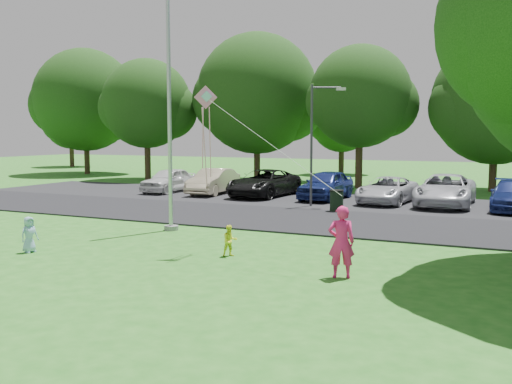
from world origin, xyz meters
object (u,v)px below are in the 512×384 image
at_px(trash_can, 337,201).
at_px(kite, 208,114).
at_px(street_lamp, 316,134).
at_px(flagpole, 169,110).
at_px(child_yellow, 230,241).
at_px(child_blue, 29,235).
at_px(woman, 341,242).

relative_size(trash_can, kite, 0.21).
bearing_deg(street_lamp, kite, -109.90).
bearing_deg(kite, street_lamp, 66.47).
height_order(flagpole, child_yellow, flagpole).
relative_size(street_lamp, trash_can, 5.76).
height_order(trash_can, kite, kite).
height_order(child_yellow, child_blue, child_blue).
bearing_deg(flagpole, kite, -42.29).
bearing_deg(child_blue, child_yellow, -57.53).
bearing_deg(flagpole, child_yellow, -37.10).
distance_m(street_lamp, woman, 13.12).
xyz_separation_m(trash_can, child_yellow, (-0.07, -9.70, -0.05)).
distance_m(woman, child_yellow, 3.61).
bearing_deg(trash_can, street_lamp, 136.99).
xyz_separation_m(trash_can, woman, (3.38, -10.67, 0.36)).
xyz_separation_m(flagpole, child_yellow, (3.85, -2.91, -3.73)).
height_order(flagpole, street_lamp, flagpole).
bearing_deg(trash_can, woman, -72.42).
xyz_separation_m(child_blue, kite, (4.71, 2.00, 3.40)).
xyz_separation_m(street_lamp, child_blue, (-4.09, -12.95, -2.83)).
relative_size(woman, kite, 0.38).
xyz_separation_m(flagpole, woman, (7.29, -3.88, -3.31)).
relative_size(street_lamp, child_yellow, 6.40).
height_order(trash_can, child_blue, child_blue).
distance_m(child_blue, kite, 6.14).
bearing_deg(trash_can, child_blue, -115.15).
distance_m(flagpole, street_lamp, 8.51).
bearing_deg(child_yellow, trash_can, 44.63).
distance_m(flagpole, kite, 4.27).
height_order(child_blue, kite, kite).
bearing_deg(street_lamp, child_yellow, -106.32).
bearing_deg(trash_can, child_yellow, -90.40).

